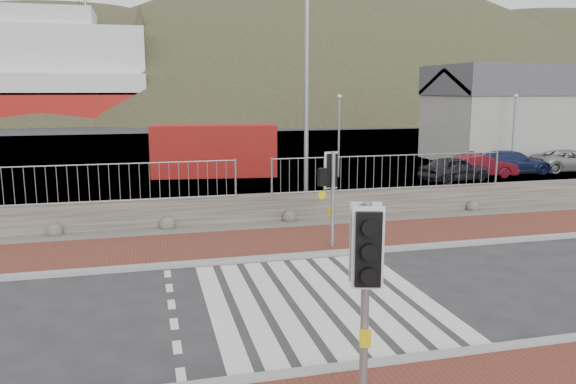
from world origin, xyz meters
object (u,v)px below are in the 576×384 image
object	(u,v)px
car_b	(481,165)
car_d	(571,161)
traffic_signal_far	(332,179)
traffic_signal_near	(366,263)
car_c	(512,162)
car_a	(454,169)
streetlight	(311,73)
shipping_container	(214,150)

from	to	relation	value
car_b	car_d	world-z (taller)	car_d
traffic_signal_far	car_d	xyz separation A→B (m)	(17.31, 11.05, -1.38)
traffic_signal_near	car_c	xyz separation A→B (m)	(15.78, 18.69, -1.49)
car_a	car_d	distance (m)	8.04
streetlight	car_c	xyz separation A→B (m)	(12.96, 6.63, -4.30)
car_a	car_b	distance (m)	2.29
car_b	car_d	size ratio (longest dim) A/B	0.83
streetlight	car_b	world-z (taller)	streetlight
car_a	car_c	distance (m)	4.52
streetlight	car_a	world-z (taller)	streetlight
shipping_container	car_b	xyz separation A→B (m)	(12.92, -3.98, -0.72)
traffic_signal_far	streetlight	bearing A→B (deg)	-110.08
car_a	car_c	world-z (taller)	car_a
streetlight	traffic_signal_far	bearing A→B (deg)	-75.33
shipping_container	car_d	size ratio (longest dim) A/B	1.48
streetlight	car_c	world-z (taller)	streetlight
shipping_container	car_a	xyz separation A→B (m)	(10.85, -4.96, -0.69)
traffic_signal_near	car_b	world-z (taller)	traffic_signal_near
car_b	traffic_signal_far	bearing A→B (deg)	143.44
car_a	car_d	xyz separation A→B (m)	(7.91, 1.46, -0.03)
traffic_signal_far	car_c	distance (m)	17.65
car_a	streetlight	bearing A→B (deg)	106.69
car_b	traffic_signal_near	bearing A→B (deg)	154.04
traffic_signal_far	car_c	world-z (taller)	traffic_signal_far
car_a	car_b	world-z (taller)	car_a
car_b	car_d	bearing A→B (deg)	-74.39
shipping_container	car_b	bearing A→B (deg)	-10.21
car_d	shipping_container	bearing A→B (deg)	86.66
streetlight	car_b	size ratio (longest dim) A/B	2.49
shipping_container	car_d	distance (m)	19.09
shipping_container	car_d	world-z (taller)	shipping_container
shipping_container	car_c	bearing A→B (deg)	-5.97
traffic_signal_near	car_c	size ratio (longest dim) A/B	0.70
traffic_signal_far	car_b	distance (m)	15.66
shipping_container	car_d	xyz separation A→B (m)	(18.75, -3.49, -0.71)
car_c	traffic_signal_far	bearing A→B (deg)	132.59
car_b	car_c	world-z (taller)	car_c
traffic_signal_far	car_a	xyz separation A→B (m)	(9.41, 9.58, -1.35)
shipping_container	car_c	world-z (taller)	shipping_container
car_c	car_d	bearing A→B (deg)	-87.08
traffic_signal_far	car_a	size ratio (longest dim) A/B	0.76
streetlight	shipping_container	xyz separation A→B (m)	(-2.15, 10.08, -3.60)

